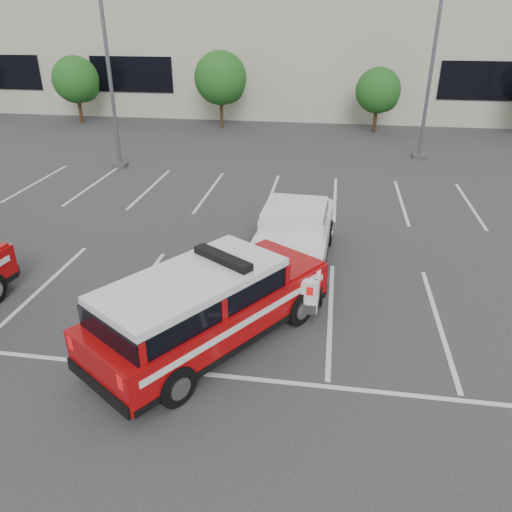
{
  "coord_description": "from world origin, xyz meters",
  "views": [
    {
      "loc": [
        2.48,
        -11.1,
        7.05
      ],
      "look_at": [
        0.6,
        0.93,
        1.05
      ],
      "focal_mm": 35.0,
      "sensor_mm": 36.0,
      "label": 1
    }
  ],
  "objects": [
    {
      "name": "stall_markings",
      "position": [
        0.0,
        4.5,
        0.01
      ],
      "size": [
        23.0,
        15.0,
        0.01
      ],
      "primitive_type": "cube",
      "color": "silver",
      "rests_on": "ground"
    },
    {
      "name": "white_pickup",
      "position": [
        1.46,
        2.43,
        0.73
      ],
      "size": [
        2.31,
        6.05,
        1.83
      ],
      "rotation": [
        0.0,
        0.0,
        -0.04
      ],
      "color": "silver",
      "rests_on": "ground"
    },
    {
      "name": "light_pole_mid",
      "position": [
        7.0,
        16.0,
        5.19
      ],
      "size": [
        0.9,
        0.6,
        10.24
      ],
      "color": "#59595E",
      "rests_on": "ground"
    },
    {
      "name": "ground",
      "position": [
        0.0,
        0.0,
        0.0
      ],
      "size": [
        120.0,
        120.0,
        0.0
      ],
      "primitive_type": "plane",
      "color": "#303032",
      "rests_on": "ground"
    },
    {
      "name": "tree_mid_right",
      "position": [
        5.09,
        22.05,
        2.5
      ],
      "size": [
        2.77,
        2.77,
        3.99
      ],
      "color": "#3F2B19",
      "rests_on": "ground"
    },
    {
      "name": "light_pole_left",
      "position": [
        -8.0,
        12.0,
        5.19
      ],
      "size": [
        0.9,
        0.6,
        10.24
      ],
      "color": "#59595E",
      "rests_on": "ground"
    },
    {
      "name": "fire_chief_suv",
      "position": [
        -0.09,
        -1.7,
        0.87
      ],
      "size": [
        5.19,
        6.23,
        2.12
      ],
      "rotation": [
        0.0,
        0.0,
        -0.59
      ],
      "color": "#9A0708",
      "rests_on": "ground"
    },
    {
      "name": "tree_mid_left",
      "position": [
        -4.91,
        22.05,
        3.04
      ],
      "size": [
        3.37,
        3.37,
        4.85
      ],
      "color": "#3F2B19",
      "rests_on": "ground"
    },
    {
      "name": "convention_building",
      "position": [
        0.18,
        31.86,
        4.72
      ],
      "size": [
        60.0,
        16.99,
        13.2
      ],
      "color": "#BEB6A1",
      "rests_on": "ground"
    },
    {
      "name": "tree_left",
      "position": [
        -14.91,
        22.05,
        2.77
      ],
      "size": [
        3.07,
        3.07,
        4.42
      ],
      "color": "#3F2B19",
      "rests_on": "ground"
    }
  ]
}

